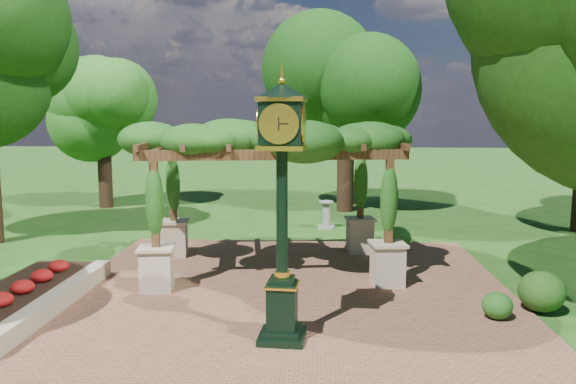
{
  "coord_description": "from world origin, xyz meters",
  "views": [
    {
      "loc": [
        0.7,
        -10.22,
        3.94
      ],
      "look_at": [
        0.0,
        2.5,
        2.2
      ],
      "focal_mm": 35.0,
      "sensor_mm": 36.0,
      "label": 1
    }
  ],
  "objects": [
    {
      "name": "ground",
      "position": [
        0.0,
        0.0,
        0.0
      ],
      "size": [
        120.0,
        120.0,
        0.0
      ],
      "primitive_type": "plane",
      "color": "#1E4714",
      "rests_on": "ground"
    },
    {
      "name": "brick_plaza",
      "position": [
        0.0,
        1.0,
        0.02
      ],
      "size": [
        10.0,
        12.0,
        0.04
      ],
      "primitive_type": "cube",
      "color": "brown",
      "rests_on": "ground"
    },
    {
      "name": "border_wall",
      "position": [
        -4.6,
        0.5,
        0.2
      ],
      "size": [
        0.35,
        5.0,
        0.4
      ],
      "primitive_type": "cube",
      "color": "#C6B793",
      "rests_on": "ground"
    },
    {
      "name": "flower_bed",
      "position": [
        -5.5,
        0.5,
        0.18
      ],
      "size": [
        1.5,
        5.0,
        0.36
      ],
      "primitive_type": "cube",
      "color": "red",
      "rests_on": "ground"
    },
    {
      "name": "pedestal_clock",
      "position": [
        0.08,
        -0.85,
        2.71
      ],
      "size": [
        0.95,
        0.95,
        4.53
      ],
      "rotation": [
        0.0,
        0.0,
        -0.07
      ],
      "color": "black",
      "rests_on": "brick_plaza"
    },
    {
      "name": "pergola",
      "position": [
        -0.51,
        3.74,
        3.15
      ],
      "size": [
        6.55,
        4.59,
        3.84
      ],
      "rotation": [
        0.0,
        0.0,
        0.13
      ],
      "color": "#C4B392",
      "rests_on": "brick_plaza"
    },
    {
      "name": "sundial",
      "position": [
        0.97,
        9.21,
        0.42
      ],
      "size": [
        0.61,
        0.61,
        0.97
      ],
      "rotation": [
        0.0,
        0.0,
        -0.16
      ],
      "color": "gray",
      "rests_on": "ground"
    },
    {
      "name": "shrub_front",
      "position": [
        4.17,
        0.41,
        0.3
      ],
      "size": [
        0.66,
        0.66,
        0.52
      ],
      "primitive_type": "ellipsoid",
      "rotation": [
        0.0,
        0.0,
        0.16
      ],
      "color": "#1F5618",
      "rests_on": "brick_plaza"
    },
    {
      "name": "shrub_mid",
      "position": [
        5.18,
        0.89,
        0.45
      ],
      "size": [
        1.11,
        1.11,
        0.82
      ],
      "primitive_type": "ellipsoid",
      "rotation": [
        0.0,
        0.0,
        0.25
      ],
      "color": "#204914",
      "rests_on": "brick_plaza"
    },
    {
      "name": "shrub_back",
      "position": [
        3.03,
        5.99,
        0.38
      ],
      "size": [
        0.92,
        0.92,
        0.68
      ],
      "primitive_type": "ellipsoid",
      "rotation": [
        0.0,
        0.0,
        0.25
      ],
      "color": "#2B6B1F",
      "rests_on": "brick_plaza"
    },
    {
      "name": "tree_west_far",
      "position": [
        -8.47,
        13.27,
        4.67
      ],
      "size": [
        3.25,
        3.25,
        6.83
      ],
      "color": "black",
      "rests_on": "ground"
    },
    {
      "name": "tree_north",
      "position": [
        1.8,
        12.92,
        5.6
      ],
      "size": [
        4.7,
        4.7,
        8.16
      ],
      "color": "#332014",
      "rests_on": "ground"
    }
  ]
}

